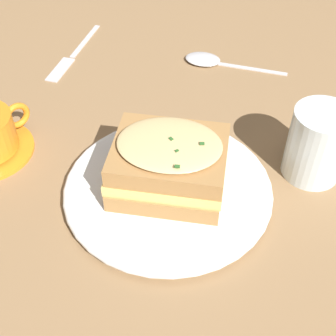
{
  "coord_description": "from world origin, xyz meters",
  "views": [
    {
      "loc": [
        0.33,
        -0.26,
        0.44
      ],
      "look_at": [
        0.01,
        -0.02,
        0.05
      ],
      "focal_mm": 50.0,
      "sensor_mm": 36.0,
      "label": 1
    }
  ],
  "objects_px": {
    "water_glass": "(317,144)",
    "fork": "(72,57)",
    "sandwich": "(169,165)",
    "spoon": "(208,60)",
    "dinner_plate": "(168,189)"
  },
  "relations": [
    {
      "from": "water_glass",
      "to": "fork",
      "type": "bearing_deg",
      "value": -164.34
    },
    {
      "from": "sandwich",
      "to": "spoon",
      "type": "relative_size",
      "value": 1.12
    },
    {
      "from": "water_glass",
      "to": "spoon",
      "type": "bearing_deg",
      "value": 167.79
    },
    {
      "from": "water_glass",
      "to": "fork",
      "type": "height_order",
      "value": "water_glass"
    },
    {
      "from": "dinner_plate",
      "to": "fork",
      "type": "bearing_deg",
      "value": 171.45
    },
    {
      "from": "water_glass",
      "to": "spoon",
      "type": "distance_m",
      "value": 0.3
    },
    {
      "from": "spoon",
      "to": "water_glass",
      "type": "bearing_deg",
      "value": -139.45
    },
    {
      "from": "dinner_plate",
      "to": "sandwich",
      "type": "xyz_separation_m",
      "value": [
        -0.0,
        0.0,
        0.04
      ]
    },
    {
      "from": "sandwich",
      "to": "fork",
      "type": "relative_size",
      "value": 1.08
    },
    {
      "from": "spoon",
      "to": "fork",
      "type": "bearing_deg",
      "value": 103.1
    },
    {
      "from": "fork",
      "to": "water_glass",
      "type": "bearing_deg",
      "value": 158.06
    },
    {
      "from": "water_glass",
      "to": "spoon",
      "type": "xyz_separation_m",
      "value": [
        -0.29,
        0.06,
        -0.04
      ]
    },
    {
      "from": "sandwich",
      "to": "fork",
      "type": "distance_m",
      "value": 0.37
    },
    {
      "from": "sandwich",
      "to": "spoon",
      "type": "xyz_separation_m",
      "value": [
        -0.21,
        0.24,
        -0.05
      ]
    },
    {
      "from": "water_glass",
      "to": "fork",
      "type": "xyz_separation_m",
      "value": [
        -0.44,
        -0.12,
        -0.05
      ]
    }
  ]
}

